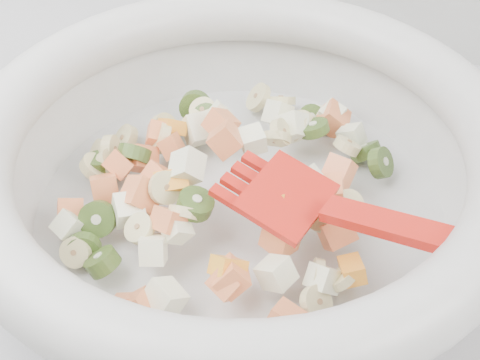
% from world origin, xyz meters
% --- Properties ---
extents(mixing_bowl, '(0.47, 0.41, 0.12)m').
position_xyz_m(mixing_bowl, '(0.14, 1.41, 0.96)').
color(mixing_bowl, silver).
rests_on(mixing_bowl, counter).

